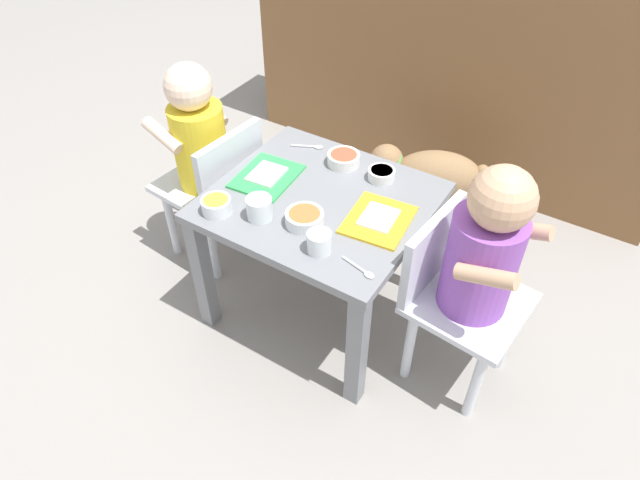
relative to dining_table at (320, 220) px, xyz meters
name	(u,v)px	position (x,y,z in m)	size (l,w,h in m)	color
ground_plane	(320,305)	(0.00, 0.00, -0.36)	(7.00, 7.00, 0.00)	gray
kitchen_cabinet_back	(461,63)	(0.00, 1.04, 0.06)	(1.66, 0.36, 0.85)	brown
dining_table	(320,220)	(0.00, 0.00, 0.00)	(0.58, 0.53, 0.44)	slate
seated_child_left	(202,146)	(-0.45, 0.03, 0.07)	(0.30, 0.30, 0.70)	silver
seated_child_right	(478,258)	(0.45, 0.00, 0.09)	(0.31, 0.31, 0.72)	silver
dog	(429,176)	(0.11, 0.56, -0.15)	(0.42, 0.29, 0.32)	olive
food_tray_left	(268,175)	(-0.18, 0.00, 0.08)	(0.17, 0.20, 0.02)	green
food_tray_right	(379,219)	(0.18, 0.00, 0.08)	(0.17, 0.20, 0.02)	gold
water_cup_left	(259,209)	(-0.09, -0.15, 0.10)	(0.07, 0.07, 0.06)	white
water_cup_right	(319,243)	(0.11, -0.18, 0.10)	(0.06, 0.06, 0.06)	white
veggie_bowl_near	(216,205)	(-0.20, -0.19, 0.10)	(0.08, 0.08, 0.04)	white
veggie_bowl_far	(344,159)	(-0.03, 0.18, 0.10)	(0.10, 0.10, 0.03)	white
cereal_bowl_left_side	(305,218)	(0.02, -0.11, 0.10)	(0.10, 0.10, 0.04)	white
cereal_bowl_right_side	(381,174)	(0.10, 0.17, 0.10)	(0.08, 0.08, 0.03)	white
spoon_by_left_tray	(310,146)	(-0.16, 0.20, 0.08)	(0.10, 0.06, 0.01)	silver
spoon_by_right_tray	(361,270)	(0.23, -0.18, 0.08)	(0.10, 0.04, 0.01)	silver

